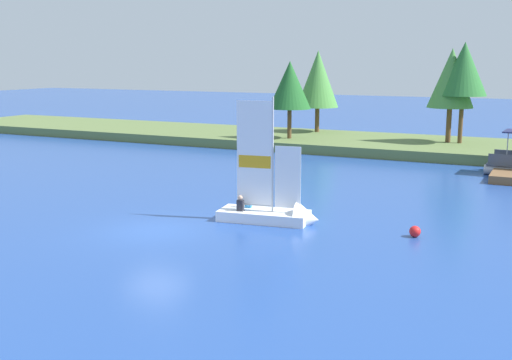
{
  "coord_description": "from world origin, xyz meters",
  "views": [
    {
      "loc": [
        14.38,
        -20.47,
        6.79
      ],
      "look_at": [
        1.64,
        5.95,
        1.2
      ],
      "focal_mm": 44.31,
      "sensor_mm": 36.0,
      "label": 1
    }
  ],
  "objects_px": {
    "sailboat": "(280,213)",
    "wooden_dock": "(510,172)",
    "shoreline_tree_left": "(290,85)",
    "shoreline_tree_midright": "(464,69)",
    "channel_buoy": "(415,231)",
    "shoreline_tree_centre": "(451,78)",
    "shoreline_tree_midleft": "(318,79)"
  },
  "relations": [
    {
      "from": "shoreline_tree_left",
      "to": "shoreline_tree_midright",
      "type": "xyz_separation_m",
      "value": [
        12.51,
        2.83,
        1.26
      ]
    },
    {
      "from": "shoreline_tree_centre",
      "to": "wooden_dock",
      "type": "xyz_separation_m",
      "value": [
        5.03,
        -8.73,
        -5.22
      ]
    },
    {
      "from": "shoreline_tree_centre",
      "to": "shoreline_tree_midright",
      "type": "distance_m",
      "value": 1.1
    },
    {
      "from": "shoreline_tree_left",
      "to": "wooden_dock",
      "type": "height_order",
      "value": "shoreline_tree_left"
    },
    {
      "from": "wooden_dock",
      "to": "sailboat",
      "type": "height_order",
      "value": "sailboat"
    },
    {
      "from": "shoreline_tree_centre",
      "to": "shoreline_tree_midright",
      "type": "relative_size",
      "value": 0.94
    },
    {
      "from": "shoreline_tree_centre",
      "to": "sailboat",
      "type": "distance_m",
      "value": 25.4
    },
    {
      "from": "shoreline_tree_midright",
      "to": "shoreline_tree_centre",
      "type": "bearing_deg",
      "value": 171.9
    },
    {
      "from": "shoreline_tree_centre",
      "to": "wooden_dock",
      "type": "height_order",
      "value": "shoreline_tree_centre"
    },
    {
      "from": "shoreline_tree_centre",
      "to": "shoreline_tree_midright",
      "type": "xyz_separation_m",
      "value": [
        0.87,
        -0.12,
        0.66
      ]
    },
    {
      "from": "shoreline_tree_midleft",
      "to": "wooden_dock",
      "type": "bearing_deg",
      "value": -34.06
    },
    {
      "from": "shoreline_tree_centre",
      "to": "wooden_dock",
      "type": "relative_size",
      "value": 1.05
    },
    {
      "from": "shoreline_tree_left",
      "to": "sailboat",
      "type": "bearing_deg",
      "value": -68.19
    },
    {
      "from": "shoreline_tree_midright",
      "to": "shoreline_tree_left",
      "type": "bearing_deg",
      "value": -167.24
    },
    {
      "from": "wooden_dock",
      "to": "sailboat",
      "type": "relative_size",
      "value": 1.14
    },
    {
      "from": "sailboat",
      "to": "shoreline_tree_left",
      "type": "bearing_deg",
      "value": 103.81
    },
    {
      "from": "wooden_dock",
      "to": "channel_buoy",
      "type": "height_order",
      "value": "wooden_dock"
    },
    {
      "from": "shoreline_tree_left",
      "to": "wooden_dock",
      "type": "bearing_deg",
      "value": -19.11
    },
    {
      "from": "shoreline_tree_midleft",
      "to": "channel_buoy",
      "type": "bearing_deg",
      "value": -62.44
    },
    {
      "from": "shoreline_tree_centre",
      "to": "sailboat",
      "type": "relative_size",
      "value": 1.2
    },
    {
      "from": "sailboat",
      "to": "channel_buoy",
      "type": "xyz_separation_m",
      "value": [
        5.66,
        0.19,
        -0.18
      ]
    },
    {
      "from": "sailboat",
      "to": "shoreline_tree_midleft",
      "type": "bearing_deg",
      "value": 99.16
    },
    {
      "from": "channel_buoy",
      "to": "shoreline_tree_midleft",
      "type": "bearing_deg",
      "value": 117.56
    },
    {
      "from": "shoreline_tree_midright",
      "to": "wooden_dock",
      "type": "distance_m",
      "value": 11.23
    },
    {
      "from": "shoreline_tree_centre",
      "to": "shoreline_tree_midright",
      "type": "bearing_deg",
      "value": -8.1
    },
    {
      "from": "shoreline_tree_midleft",
      "to": "shoreline_tree_centre",
      "type": "distance_m",
      "value": 11.5
    },
    {
      "from": "sailboat",
      "to": "wooden_dock",
      "type": "bearing_deg",
      "value": 55.51
    },
    {
      "from": "shoreline_tree_left",
      "to": "shoreline_tree_midleft",
      "type": "height_order",
      "value": "shoreline_tree_midleft"
    },
    {
      "from": "shoreline_tree_left",
      "to": "shoreline_tree_centre",
      "type": "distance_m",
      "value": 12.03
    },
    {
      "from": "shoreline_tree_centre",
      "to": "wooden_dock",
      "type": "distance_m",
      "value": 11.35
    },
    {
      "from": "shoreline_tree_midright",
      "to": "sailboat",
      "type": "distance_m",
      "value": 25.53
    },
    {
      "from": "shoreline_tree_midleft",
      "to": "channel_buoy",
      "type": "xyz_separation_m",
      "value": [
        13.99,
        -26.81,
        -4.98
      ]
    }
  ]
}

